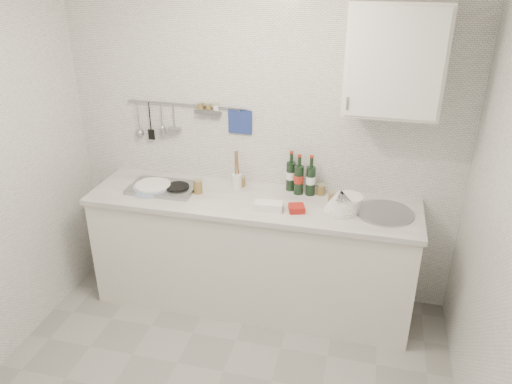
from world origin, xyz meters
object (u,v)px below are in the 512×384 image
at_px(plate_stack_sink, 345,204).
at_px(wine_bottles, 300,174).
at_px(plate_stack_hob, 151,187).
at_px(utensil_crock, 237,179).
at_px(wall_cabinet, 395,59).

bearing_deg(plate_stack_sink, wine_bottles, 148.33).
xyz_separation_m(plate_stack_hob, wine_bottles, (1.10, 0.23, 0.13)).
distance_m(plate_stack_hob, utensil_crock, 0.65).
distance_m(plate_stack_sink, utensil_crock, 0.86).
bearing_deg(wine_bottles, wall_cabinet, -7.62).
bearing_deg(plate_stack_hob, wall_cabinet, 5.36).
bearing_deg(plate_stack_hob, plate_stack_sink, 0.64).
relative_size(wine_bottles, utensil_crock, 1.01).
bearing_deg(wine_bottles, plate_stack_hob, -167.94).
relative_size(plate_stack_hob, utensil_crock, 0.97).
height_order(plate_stack_hob, plate_stack_sink, plate_stack_sink).
bearing_deg(utensil_crock, wall_cabinet, -2.52).
distance_m(plate_stack_sink, wine_bottles, 0.43).
xyz_separation_m(plate_stack_hob, utensil_crock, (0.62, 0.20, 0.05)).
xyz_separation_m(wall_cabinet, wine_bottles, (-0.58, 0.08, -0.87)).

